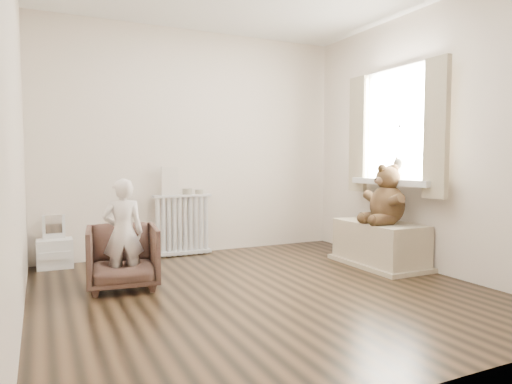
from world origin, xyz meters
name	(u,v)px	position (x,y,z in m)	size (l,w,h in m)	color
floor	(263,291)	(0.00, 0.00, 0.00)	(3.60, 3.60, 0.01)	black
back_wall	(195,143)	(0.00, 1.80, 1.30)	(3.60, 0.02, 2.60)	white
front_wall	(435,116)	(0.00, -1.80, 1.30)	(3.60, 0.02, 2.60)	white
left_wall	(16,129)	(-1.80, 0.00, 1.30)	(0.02, 3.60, 2.60)	white
right_wall	(426,140)	(1.80, 0.00, 1.30)	(0.02, 3.60, 2.60)	white
window	(401,126)	(1.76, 0.30, 1.45)	(0.03, 0.90, 1.10)	white
window_sill	(394,182)	(1.67, 0.30, 0.87)	(0.22, 1.10, 0.06)	silver
curtain_left	(436,128)	(1.65, -0.27, 1.39)	(0.06, 0.26, 1.30)	#BFB291
curtain_right	(358,134)	(1.65, 0.87, 1.39)	(0.06, 0.26, 1.30)	#BFB291
radiator	(182,222)	(-0.20, 1.68, 0.39)	(0.67, 0.13, 0.70)	silver
paper_doll	(170,181)	(-0.34, 1.68, 0.86)	(0.19, 0.02, 0.32)	beige
tin_a	(187,192)	(-0.14, 1.68, 0.74)	(0.11, 0.11, 0.07)	#A59E8C
tin_b	(199,192)	(0.00, 1.68, 0.73)	(0.09, 0.09, 0.05)	#A59E8C
toy_vanity	(54,241)	(-1.55, 1.65, 0.28)	(0.34, 0.24, 0.54)	silver
armchair	(123,257)	(-1.05, 0.60, 0.27)	(0.58, 0.59, 0.54)	#4F352B
child	(123,233)	(-1.05, 0.55, 0.48)	(0.34, 0.22, 0.92)	white
toy_bench	(380,246)	(1.52, 0.32, 0.20)	(0.51, 0.96, 0.45)	beige
teddy_bear	(387,202)	(1.52, 0.22, 0.67)	(0.48, 0.37, 0.59)	#3A2716
plush_cat	(393,169)	(1.66, 0.31, 1.00)	(0.16, 0.26, 0.22)	gray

